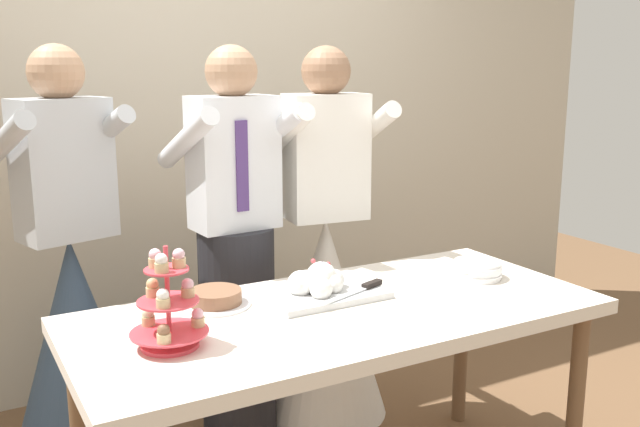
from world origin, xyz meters
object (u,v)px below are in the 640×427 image
Objects in this scene: round_cake at (215,299)px; dessert_table at (340,329)px; person_groom at (236,268)px; cupcake_stand at (168,309)px; main_cake_tray at (320,285)px; person_bride at (326,291)px; plate_stack at (478,270)px; person_guest at (75,320)px.

dessert_table is at bearing -32.35° from round_cake.
person_groom is at bearing 60.22° from round_cake.
cupcake_stand is 0.37m from round_cake.
person_groom reaches higher than main_cake_tray.
main_cake_tray is at bearing 87.98° from dessert_table.
person_bride is (0.32, 0.53, -0.23)m from main_cake_tray.
cupcake_stand is 0.18× the size of person_bride.
plate_stack is 0.11× the size of person_bride.
person_guest reaches higher than plate_stack.
round_cake reaches higher than dessert_table.
person_guest reaches higher than round_cake.
plate_stack is 1.61m from person_guest.
person_groom is at bearing 99.37° from main_cake_tray.
round_cake is 0.14× the size of person_bride.
main_cake_tray is 0.64m from plate_stack.
cupcake_stand reaches higher than dessert_table.
person_bride is 1.07m from person_guest.
person_groom is 1.00× the size of person_bride.
round_cake is at bearing 167.90° from main_cake_tray.
person_groom is 0.67m from person_guest.
cupcake_stand is 1.27× the size of round_cake.
main_cake_tray is 0.26× the size of person_groom.
person_bride is at bearing 33.24° from round_cake.
plate_stack is 0.11× the size of person_guest.
person_bride is (0.93, 0.72, -0.31)m from cupcake_stand.
plate_stack is 1.02m from round_cake.
person_guest is at bearing 97.47° from cupcake_stand.
person_bride is 1.00× the size of person_guest.
person_guest is (-0.72, 0.86, -0.12)m from dessert_table.
round_cake is 0.85m from person_bride.
cupcake_stand is at bearing -162.75° from main_cake_tray.
cupcake_stand is 0.18× the size of person_groom.
dessert_table is 1.08× the size of person_guest.
main_cake_tray is at bearing 169.89° from plate_stack.
plate_stack reaches higher than dessert_table.
plate_stack is at bearing -64.47° from person_bride.
person_guest is at bearing 129.97° from dessert_table.
dessert_table is 0.44m from round_cake.
person_groom reaches higher than dessert_table.
main_cake_tray is (0.61, 0.19, -0.08)m from cupcake_stand.
person_groom is (0.52, 0.75, -0.15)m from cupcake_stand.
dessert_table is 1.08× the size of person_groom.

